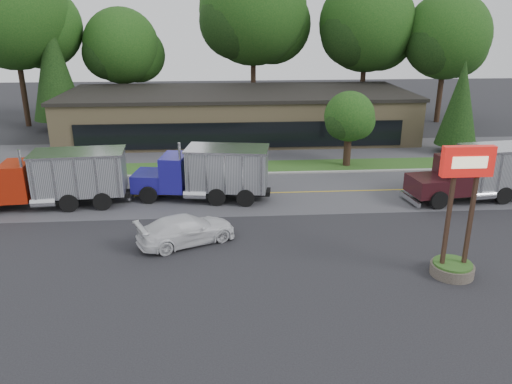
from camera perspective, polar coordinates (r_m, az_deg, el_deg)
ground at (r=24.37m, az=-4.39°, el=-7.40°), size 140.00×140.00×0.00m
road at (r=32.65m, az=-4.38°, el=-0.26°), size 60.00×8.00×0.02m
center_line at (r=32.65m, az=-4.38°, el=-0.26°), size 60.00×0.12×0.01m
curb at (r=36.63m, az=-4.38°, el=1.95°), size 60.00×0.30×0.12m
grass_verge at (r=38.36m, az=-4.38°, el=2.76°), size 60.00×3.40×0.03m
far_parking at (r=43.17m, az=-4.38°, el=4.66°), size 60.00×7.00×0.02m
strip_mall at (r=48.62m, az=-2.05°, el=8.79°), size 32.00×12.00×4.00m
bilo_sign at (r=23.56m, az=22.01°, el=-4.41°), size 2.20×1.90×5.95m
tree_far_a at (r=57.52m, az=-25.85°, el=17.47°), size 11.89×11.19×16.96m
tree_far_b at (r=56.86m, az=-14.95°, el=15.46°), size 8.40×7.90×11.98m
tree_far_c at (r=56.03m, az=-0.13°, el=19.48°), size 12.09×11.38×17.24m
tree_far_d at (r=57.14m, az=12.63°, el=17.77°), size 10.71×10.08×15.27m
tree_far_e at (r=58.04m, az=21.00°, el=15.90°), size 9.47×8.91×13.51m
evergreen_left at (r=54.46m, az=-22.10°, el=13.06°), size 4.98×4.98×11.31m
evergreen_right at (r=44.87m, az=22.31°, el=9.38°), size 3.40×3.40×7.73m
tree_verge at (r=38.77m, az=10.67°, el=8.22°), size 4.03×3.79×5.75m
dump_truck_red at (r=32.33m, az=-21.64°, el=1.56°), size 9.38×3.28×3.36m
dump_truck_blue at (r=31.32m, az=-5.39°, el=2.33°), size 8.76×3.85×3.36m
dump_truck_maroon at (r=34.41m, az=24.74°, el=2.16°), size 8.95×3.61×3.36m
rally_car at (r=25.68m, az=-7.95°, el=-4.28°), size 5.43×3.97×1.46m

